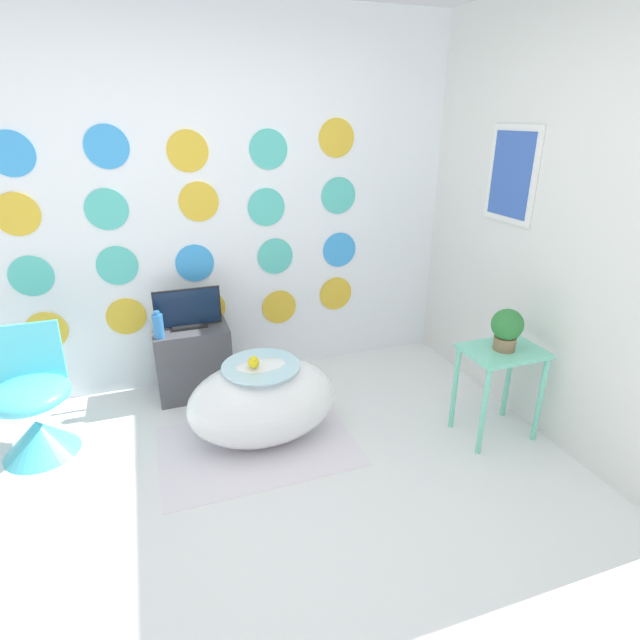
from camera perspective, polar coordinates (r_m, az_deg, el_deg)
The scene contains 12 objects.
ground_plane at distance 2.52m, azimuth -5.52°, elevation -26.79°, with size 12.00×12.00×0.00m, color white.
wall_back_dotted at distance 3.64m, azimuth -14.13°, elevation 12.17°, with size 4.82×0.05×2.60m.
wall_right at distance 3.49m, azimuth 21.91°, elevation 10.99°, with size 0.06×2.94×2.60m.
rug at distance 3.21m, azimuth -7.14°, elevation -14.07°, with size 1.19×0.81×0.01m.
bathtub at distance 3.12m, azimuth -6.57°, elevation -9.25°, with size 0.92×0.57×0.54m.
rubber_duck at distance 2.92m, azimuth -7.59°, elevation -4.76°, with size 0.07×0.07×0.08m.
chair at distance 3.44m, azimuth -29.86°, elevation -9.32°, with size 0.46×0.46×0.77m.
tv_cabinet at distance 3.73m, azimuth -14.27°, elevation -4.46°, with size 0.52×0.36×0.52m.
tv at distance 3.58m, azimuth -14.86°, elevation 1.06°, with size 0.45×0.12×0.28m.
vase at distance 3.47m, azimuth -18.00°, elevation -0.63°, with size 0.07×0.07×0.19m.
side_table at distance 3.25m, azimuth 19.95°, elevation -5.15°, with size 0.46×0.35×0.60m.
potted_plant_left at distance 3.14m, azimuth 20.58°, elevation -0.84°, with size 0.19×0.19×0.26m.
Camera 1 is at (-0.34, -1.61, 1.90)m, focal length 28.00 mm.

